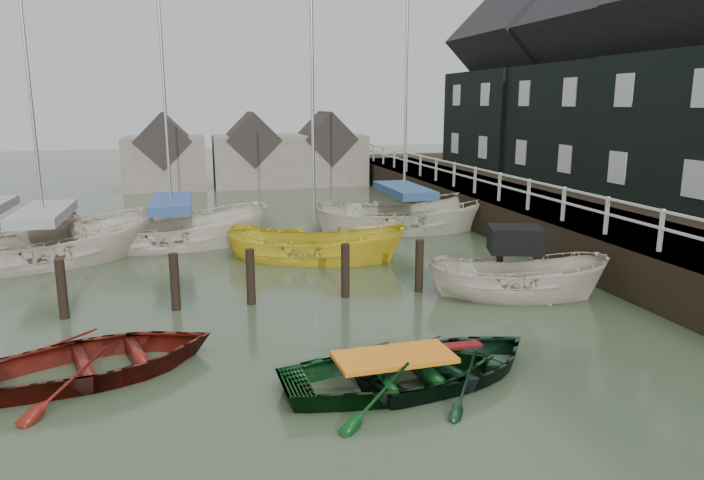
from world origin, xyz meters
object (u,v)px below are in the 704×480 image
object	(u,v)px
rowboat_dkgreen	(453,376)
motorboat	(516,294)
sailboat_d	(404,229)
rowboat_green	(394,387)
sailboat_c	(315,259)
sailboat_a	(48,262)
sailboat_b	(174,245)
rowboat_red	(101,375)

from	to	relation	value
rowboat_dkgreen	motorboat	distance (m)	5.27
sailboat_d	rowboat_green	bearing A→B (deg)	167.15
rowboat_green	sailboat_c	size ratio (longest dim) A/B	0.38
rowboat_green	motorboat	distance (m)	6.26
motorboat	rowboat_dkgreen	bearing A→B (deg)	158.15
sailboat_d	motorboat	bearing A→B (deg)	-173.29
sailboat_a	rowboat_dkgreen	bearing A→B (deg)	-160.96
motorboat	rowboat_green	bearing A→B (deg)	150.87
sailboat_a	sailboat_b	distance (m)	4.01
rowboat_green	sailboat_d	xyz separation A→B (m)	(4.63, 13.09, 0.06)
sailboat_c	sailboat_a	bearing A→B (deg)	103.22
rowboat_red	sailboat_b	size ratio (longest dim) A/B	0.38
rowboat_red	rowboat_dkgreen	xyz separation A→B (m)	(6.28, -1.63, 0.00)
rowboat_red	sailboat_a	bearing A→B (deg)	-0.78
rowboat_red	motorboat	size ratio (longest dim) A/B	0.88
rowboat_green	sailboat_a	distance (m)	13.39
motorboat	sailboat_c	size ratio (longest dim) A/B	0.46
rowboat_green	rowboat_dkgreen	xyz separation A→B (m)	(1.22, 0.20, 0.00)
rowboat_dkgreen	motorboat	size ratio (longest dim) A/B	0.78
sailboat_b	sailboat_c	xyz separation A→B (m)	(4.41, -2.97, -0.05)
rowboat_dkgreen	sailboat_d	bearing A→B (deg)	-36.10
sailboat_b	sailboat_a	bearing A→B (deg)	108.60
rowboat_dkgreen	sailboat_c	distance (m)	9.28
motorboat	sailboat_a	xyz separation A→B (m)	(-12.39, 6.72, -0.03)
rowboat_dkgreen	sailboat_a	world-z (taller)	sailboat_a
sailboat_a	sailboat_d	world-z (taller)	sailboat_d
rowboat_dkgreen	sailboat_a	size ratio (longest dim) A/B	0.32
rowboat_red	sailboat_c	size ratio (longest dim) A/B	0.40
sailboat_c	sailboat_d	distance (m)	5.59
sailboat_c	sailboat_d	xyz separation A→B (m)	(4.24, 3.65, 0.05)
motorboat	sailboat_b	xyz separation A→B (m)	(-8.66, 8.20, -0.03)
rowboat_green	sailboat_c	world-z (taller)	sailboat_c
rowboat_green	rowboat_dkgreen	world-z (taller)	rowboat_green
rowboat_red	motorboat	world-z (taller)	motorboat
rowboat_dkgreen	sailboat_c	size ratio (longest dim) A/B	0.36
rowboat_dkgreen	sailboat_d	world-z (taller)	sailboat_d
sailboat_a	sailboat_c	size ratio (longest dim) A/B	1.12
sailboat_b	rowboat_dkgreen	bearing A→B (deg)	-159.92
rowboat_dkgreen	rowboat_red	bearing A→B (deg)	54.18
sailboat_a	sailboat_d	xyz separation A→B (m)	(12.38, 2.16, 0.00)
motorboat	sailboat_d	world-z (taller)	sailboat_d
rowboat_dkgreen	sailboat_a	xyz separation A→B (m)	(-8.96, 10.72, 0.06)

